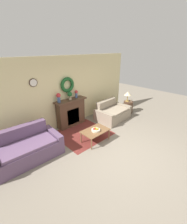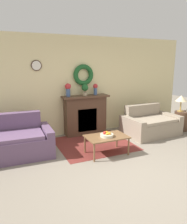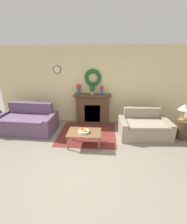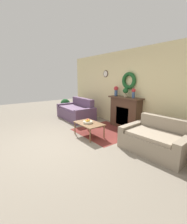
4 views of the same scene
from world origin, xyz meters
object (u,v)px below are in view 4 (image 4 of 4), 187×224
at_px(potted_plant_on_mantel, 126,91).
at_px(coffee_table, 89,124).
at_px(vase_on_mantel_left, 116,90).
at_px(vase_on_mantel_right, 134,92).
at_px(fruit_bowl, 88,122).
at_px(fireplace, 125,112).
at_px(potted_plant_floor_by_couch, 65,105).
at_px(couch_left, 76,112).
at_px(loveseat_right, 155,139).

bearing_deg(potted_plant_on_mantel, coffee_table, -93.67).
xyz_separation_m(vase_on_mantel_left, vase_on_mantel_right, (0.80, 0.00, -0.02)).
distance_m(vase_on_mantel_left, vase_on_mantel_right, 0.80).
xyz_separation_m(coffee_table, potted_plant_on_mantel, (0.10, 1.49, 0.92)).
xyz_separation_m(fruit_bowl, potted_plant_on_mantel, (0.11, 1.52, 0.84)).
relative_size(fireplace, vase_on_mantel_left, 3.73).
xyz_separation_m(coffee_table, potted_plant_floor_by_couch, (-3.13, 0.79, 0.08)).
distance_m(fruit_bowl, vase_on_mantel_right, 1.80).
relative_size(potted_plant_on_mantel, potted_plant_floor_by_couch, 0.42).
bearing_deg(coffee_table, vase_on_mantel_left, 104.07).
bearing_deg(fruit_bowl, fireplace, 85.61).
distance_m(fireplace, vase_on_mantel_left, 0.89).
distance_m(couch_left, vase_on_mantel_left, 2.04).
bearing_deg(coffee_table, loveseat_right, 22.56).
height_order(fireplace, vase_on_mantel_left, vase_on_mantel_left).
bearing_deg(loveseat_right, vase_on_mantel_right, 146.24).
bearing_deg(loveseat_right, couch_left, 176.39).
bearing_deg(potted_plant_floor_by_couch, fireplace, 12.38).
xyz_separation_m(fireplace, potted_plant_floor_by_couch, (-3.23, -0.71, -0.10)).
bearing_deg(vase_on_mantel_right, vase_on_mantel_left, -180.00).
bearing_deg(coffee_table, potted_plant_on_mantel, 86.33).
bearing_deg(loveseat_right, fireplace, 151.35).
xyz_separation_m(potted_plant_on_mantel, potted_plant_floor_by_couch, (-3.22, -0.70, -0.84)).
xyz_separation_m(loveseat_right, fruit_bowl, (-1.77, -0.76, 0.17)).
height_order(couch_left, potted_plant_floor_by_couch, couch_left).
height_order(couch_left, fruit_bowl, couch_left).
xyz_separation_m(couch_left, vase_on_mantel_right, (2.41, 0.77, 0.97)).
distance_m(fruit_bowl, potted_plant_floor_by_couch, 3.22).
relative_size(fireplace, coffee_table, 1.44).
bearing_deg(loveseat_right, coffee_table, -160.88).
xyz_separation_m(coffee_table, vase_on_mantel_left, (-0.38, 1.51, 0.93)).
relative_size(fireplace, potted_plant_floor_by_couch, 1.74).
bearing_deg(fruit_bowl, vase_on_mantel_left, 103.37).
bearing_deg(couch_left, potted_plant_floor_by_couch, 179.21).
distance_m(coffee_table, potted_plant_on_mantel, 1.76).
bearing_deg(potted_plant_on_mantel, vase_on_mantel_right, 3.55).
height_order(loveseat_right, fruit_bowl, loveseat_right).
relative_size(fruit_bowl, potted_plant_floor_by_couch, 0.39).
distance_m(couch_left, vase_on_mantel_right, 2.71).
bearing_deg(couch_left, fruit_bowl, -19.33).
bearing_deg(coffee_table, fruit_bowl, -111.40).
relative_size(couch_left, fruit_bowl, 6.42).
distance_m(vase_on_mantel_right, potted_plant_floor_by_couch, 3.71).
bearing_deg(vase_on_mantel_right, loveseat_right, -30.32).
height_order(loveseat_right, potted_plant_floor_by_couch, loveseat_right).
xyz_separation_m(vase_on_mantel_right, potted_plant_floor_by_couch, (-3.55, -0.72, -0.83)).
distance_m(coffee_table, fruit_bowl, 0.09).
bearing_deg(potted_plant_floor_by_couch, potted_plant_on_mantel, 12.17).
height_order(loveseat_right, vase_on_mantel_right, vase_on_mantel_right).
relative_size(coffee_table, potted_plant_on_mantel, 2.88).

